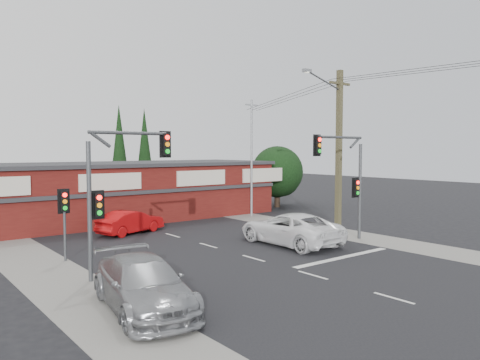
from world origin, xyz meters
TOP-DOWN VIEW (x-y plane):
  - ground at (0.00, 0.00)m, footprint 120.00×120.00m
  - road_strip at (0.00, 5.00)m, footprint 14.00×70.00m
  - verge_left at (-8.50, 5.00)m, footprint 3.00×70.00m
  - verge_right at (8.50, 5.00)m, footprint 3.00×70.00m
  - stop_line at (3.50, -1.50)m, footprint 6.50×0.35m
  - white_suv at (3.73, 2.37)m, footprint 2.90×6.23m
  - silver_suv at (-7.36, -2.25)m, footprint 3.25×6.03m
  - red_sedan at (-1.66, 10.84)m, footprint 4.64×2.78m
  - lane_dashes at (0.00, 1.01)m, footprint 0.12×39.62m
  - shop_building at (-0.99, 16.99)m, footprint 27.30×8.40m
  - tree_cluster at (14.69, 15.44)m, footprint 5.90×5.10m
  - conifer_near at (3.50, 24.00)m, footprint 1.80×1.80m
  - conifer_far at (7.00, 26.00)m, footprint 1.80×1.80m
  - traffic_mast_left at (-6.43, 2.00)m, footprint 3.77×0.27m
  - traffic_mast_right at (6.86, 1.00)m, footprint 3.96×0.27m
  - pedestal_signal at (-7.20, 6.01)m, footprint 0.55×0.27m
  - utility_pole at (8.36, 2.99)m, footprint 4.38×0.59m
  - steel_pole at (9.00, 12.00)m, footprint 1.20×0.16m
  - power_lines at (8.47, -2.47)m, footprint 2.01×29.00m

SIDE VIEW (x-z plane):
  - ground at x=0.00m, z-range 0.00..0.00m
  - road_strip at x=0.00m, z-range 0.00..0.01m
  - verge_left at x=-8.50m, z-range 0.00..0.02m
  - verge_right at x=8.50m, z-range 0.00..0.02m
  - lane_dashes at x=0.00m, z-range 0.01..0.02m
  - stop_line at x=3.50m, z-range 0.01..0.02m
  - red_sedan at x=-1.66m, z-range 0.00..1.44m
  - silver_suv at x=-7.36m, z-range 0.00..1.66m
  - white_suv at x=3.73m, z-range 0.00..1.73m
  - shop_building at x=-0.99m, z-range 0.02..4.25m
  - pedestal_signal at x=-7.20m, z-range 0.72..4.09m
  - tree_cluster at x=14.69m, z-range 0.15..5.65m
  - traffic_mast_left at x=-6.43m, z-range 0.94..6.92m
  - traffic_mast_right at x=6.86m, z-range 0.96..6.93m
  - steel_pole at x=9.00m, z-range 0.20..9.20m
  - utility_pole at x=8.36m, z-range 0.40..10.40m
  - conifer_near at x=3.50m, z-range 0.85..10.10m
  - conifer_far at x=7.00m, z-range 0.85..10.10m
  - power_lines at x=8.47m, z-range 8.43..9.65m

